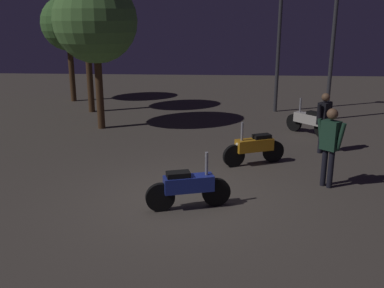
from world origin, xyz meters
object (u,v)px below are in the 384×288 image
object	(u,v)px
motorcycle_white_parked_right	(308,121)
person_bystander_far	(324,118)
streetlamp_far	(280,19)
streetlamp_near	(334,33)
person_rider_beside	(330,141)
motorcycle_blue_foreground	(188,187)
motorcycle_orange_parked_left	(254,148)

from	to	relation	value
motorcycle_white_parked_right	person_bystander_far	bearing A→B (deg)	138.66
motorcycle_white_parked_right	streetlamp_far	world-z (taller)	streetlamp_far
streetlamp_far	streetlamp_near	bearing A→B (deg)	-37.11
person_bystander_far	streetlamp_near	world-z (taller)	streetlamp_near
person_rider_beside	streetlamp_near	distance (m)	7.06
motorcycle_white_parked_right	motorcycle_blue_foreground	bearing A→B (deg)	108.14
motorcycle_orange_parked_left	streetlamp_near	size ratio (longest dim) A/B	0.33
motorcycle_orange_parked_left	motorcycle_white_parked_right	size ratio (longest dim) A/B	1.19
motorcycle_blue_foreground	streetlamp_far	world-z (taller)	streetlamp_far
motorcycle_blue_foreground	motorcycle_white_parked_right	distance (m)	6.64
person_rider_beside	streetlamp_far	size ratio (longest dim) A/B	0.31
motorcycle_white_parked_right	streetlamp_far	size ratio (longest dim) A/B	0.23
motorcycle_white_parked_right	person_rider_beside	xyz separation A→B (m)	(-0.46, -4.42, 0.60)
person_bystander_far	streetlamp_near	xyz separation A→B (m)	(1.09, 4.07, 2.06)
person_rider_beside	streetlamp_near	world-z (taller)	streetlamp_near
streetlamp_near	person_bystander_far	bearing A→B (deg)	-104.93
streetlamp_far	motorcycle_white_parked_right	bearing A→B (deg)	-80.10
motorcycle_blue_foreground	person_bystander_far	size ratio (longest dim) A/B	0.99
motorcycle_orange_parked_left	person_bystander_far	world-z (taller)	person_bystander_far
motorcycle_white_parked_right	streetlamp_near	bearing A→B (deg)	-67.92
person_bystander_far	streetlamp_far	distance (m)	5.96
motorcycle_orange_parked_left	person_rider_beside	xyz separation A→B (m)	(1.46, -1.38, 0.60)
motorcycle_blue_foreground	motorcycle_white_parked_right	xyz separation A→B (m)	(3.37, 5.72, 0.00)
motorcycle_orange_parked_left	streetlamp_far	xyz separation A→B (m)	(1.32, 6.49, 3.08)
person_bystander_far	streetlamp_far	size ratio (longest dim) A/B	0.29
motorcycle_blue_foreground	person_bystander_far	distance (m)	5.13
motorcycle_blue_foreground	person_rider_beside	xyz separation A→B (m)	(2.92, 1.31, 0.60)
motorcycle_white_parked_right	person_bystander_far	xyz separation A→B (m)	(0.00, -1.90, 0.53)
streetlamp_near	streetlamp_far	xyz separation A→B (m)	(-1.69, 1.28, 0.48)
streetlamp_far	person_rider_beside	bearing A→B (deg)	-88.93
motorcycle_orange_parked_left	streetlamp_far	size ratio (longest dim) A/B	0.28
person_rider_beside	person_bystander_far	world-z (taller)	person_rider_beside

